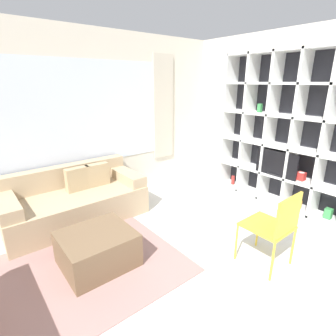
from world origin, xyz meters
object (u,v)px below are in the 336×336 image
shelving_unit (284,132)px  couch_main (75,201)px  ottoman (97,249)px  folding_chair (275,224)px

shelving_unit → couch_main: shelving_unit is taller
couch_main → ottoman: couch_main is taller
couch_main → ottoman: size_ratio=2.58×
shelving_unit → ottoman: bearing=173.9°
couch_main → ottoman: 1.18m
couch_main → folding_chair: folding_chair is taller
couch_main → folding_chair: size_ratio=2.21×
couch_main → folding_chair: bearing=-61.7°
shelving_unit → couch_main: (-2.87, 1.49, -0.89)m
couch_main → folding_chair: 2.69m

